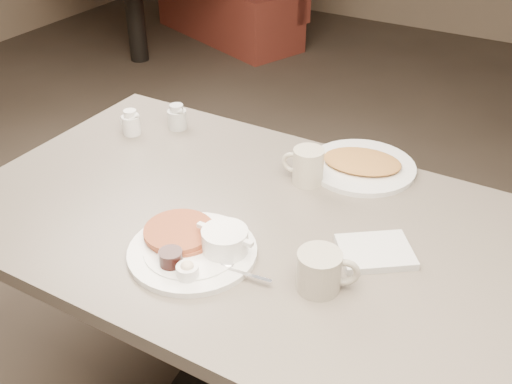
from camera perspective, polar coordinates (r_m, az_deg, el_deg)
The scene contains 8 objects.
diner_table at distance 1.63m, azimuth -0.36°, elevation -7.44°, with size 1.50×0.90×0.75m.
main_plate at distance 1.41m, azimuth -5.60°, elevation -5.00°, with size 0.37×0.31×0.07m.
coffee_mug_near at distance 1.30m, azimuth 6.10°, elevation -7.33°, with size 0.15×0.13×0.09m.
napkin at distance 1.43m, azimuth 11.12°, elevation -5.52°, with size 0.21×0.20×0.02m.
coffee_mug_far at distance 1.65m, azimuth 4.81°, elevation 2.45°, with size 0.12×0.09×0.10m.
creamer_left at distance 1.94m, azimuth -11.65°, elevation 6.35°, with size 0.09×0.07×0.08m.
creamer_right at distance 1.95m, azimuth -7.42°, elevation 6.95°, with size 0.08×0.06×0.08m.
hash_plate at distance 1.74m, azimuth 9.89°, elevation 2.53°, with size 0.36×0.36×0.04m.
Camera 1 is at (0.63, -1.06, 1.64)m, focal length 42.66 mm.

